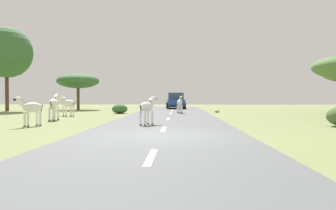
{
  "coord_description": "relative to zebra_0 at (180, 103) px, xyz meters",
  "views": [
    {
      "loc": [
        0.47,
        -10.97,
        1.36
      ],
      "look_at": [
        -0.06,
        6.07,
        0.92
      ],
      "focal_mm": 34.76,
      "sensor_mm": 36.0,
      "label": 1
    }
  ],
  "objects": [
    {
      "name": "ground_plane",
      "position": [
        -0.6,
        -14.75,
        -0.89
      ],
      "size": [
        90.0,
        90.0,
        0.0
      ],
      "primitive_type": "plane",
      "color": "olive"
    },
    {
      "name": "road",
      "position": [
        -0.72,
        -14.75,
        -0.86
      ],
      "size": [
        6.0,
        64.0,
        0.05
      ],
      "primitive_type": "cube",
      "color": "#56595B",
      "rests_on": "ground_plane"
    },
    {
      "name": "lane_markings",
      "position": [
        -0.72,
        -15.75,
        -0.83
      ],
      "size": [
        0.16,
        56.0,
        0.01
      ],
      "color": "silver",
      "rests_on": "road"
    },
    {
      "name": "zebra_0",
      "position": [
        0.0,
        0.0,
        0.0
      ],
      "size": [
        0.55,
        1.48,
        1.4
      ],
      "rotation": [
        0.0,
        0.0,
        3.31
      ],
      "color": "silver",
      "rests_on": "road"
    },
    {
      "name": "zebra_1",
      "position": [
        -6.89,
        -11.03,
        -0.04
      ],
      "size": [
        0.96,
        1.37,
        1.42
      ],
      "rotation": [
        0.0,
        0.0,
        2.61
      ],
      "color": "silver",
      "rests_on": "ground_plane"
    },
    {
      "name": "zebra_2",
      "position": [
        -1.56,
        -10.72,
        -0.01
      ],
      "size": [
        0.87,
        1.35,
        1.38
      ],
      "rotation": [
        0.0,
        0.0,
        5.8
      ],
      "color": "silver",
      "rests_on": "road"
    },
    {
      "name": "zebra_3",
      "position": [
        -7.82,
        -3.44,
        -0.01
      ],
      "size": [
        1.48,
        0.85,
        1.48
      ],
      "rotation": [
        0.0,
        0.0,
        1.17
      ],
      "color": "silver",
      "rests_on": "ground_plane"
    },
    {
      "name": "zebra_4",
      "position": [
        -7.2,
        -7.42,
        0.08
      ],
      "size": [
        0.56,
        1.71,
        1.61
      ],
      "rotation": [
        0.0,
        0.0,
        0.11
      ],
      "color": "silver",
      "rests_on": "ground_plane"
    },
    {
      "name": "car_0",
      "position": [
        -0.42,
        10.18,
        -0.04
      ],
      "size": [
        2.22,
        4.44,
        1.74
      ],
      "rotation": [
        0.0,
        0.0,
        3.2
      ],
      "color": "#1E479E",
      "rests_on": "road"
    },
    {
      "name": "tree_1",
      "position": [
        -10.54,
        7.76,
        2.09
      ],
      "size": [
        4.33,
        4.33,
        3.75
      ],
      "color": "brown",
      "rests_on": "ground_plane"
    },
    {
      "name": "tree_6",
      "position": [
        -16.18,
        4.24,
        4.59
      ],
      "size": [
        4.72,
        4.72,
        7.85
      ],
      "color": "#4C3823",
      "rests_on": "ground_plane"
    },
    {
      "name": "bush_0",
      "position": [
        -4.82,
        0.18,
        -0.51
      ],
      "size": [
        1.25,
        1.12,
        0.75
      ],
      "primitive_type": "ellipsoid",
      "color": "#386633",
      "rests_on": "ground_plane"
    },
    {
      "name": "rock_0",
      "position": [
        3.18,
        2.03,
        -0.77
      ],
      "size": [
        0.44,
        0.4,
        0.24
      ],
      "primitive_type": "ellipsoid",
      "color": "#A89E8C",
      "rests_on": "ground_plane"
    }
  ]
}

